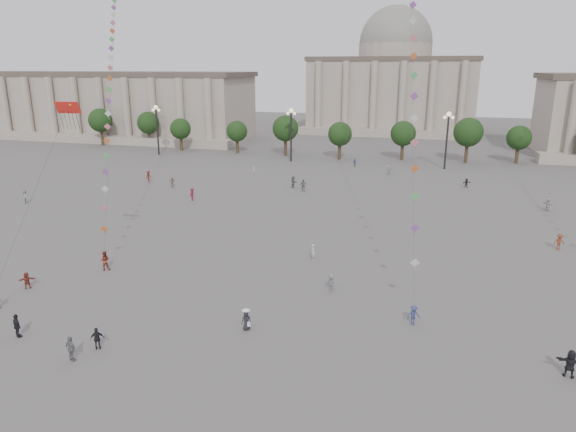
# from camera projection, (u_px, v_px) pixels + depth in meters

# --- Properties ---
(ground) EXTENTS (360.00, 360.00, 0.00)m
(ground) POSITION_uv_depth(u_px,v_px,m) (234.00, 343.00, 35.91)
(ground) COLOR #52504D
(ground) RESTS_ON ground
(hall_west) EXTENTS (84.00, 26.22, 17.20)m
(hall_west) POSITION_uv_depth(u_px,v_px,m) (102.00, 105.00, 139.72)
(hall_west) COLOR #A89B8D
(hall_west) RESTS_ON ground
(hall_central) EXTENTS (48.30, 34.30, 35.50)m
(hall_central) POSITION_uv_depth(u_px,v_px,m) (393.00, 82.00, 151.32)
(hall_central) COLOR #A89B8D
(hall_central) RESTS_ON ground
(tree_row) EXTENTS (137.12, 5.12, 8.00)m
(tree_row) POSITION_uv_depth(u_px,v_px,m) (371.00, 132.00, 106.48)
(tree_row) COLOR #372B1B
(tree_row) RESTS_ON ground
(lamp_post_far_west) EXTENTS (2.00, 0.90, 10.65)m
(lamp_post_far_west) POSITION_uv_depth(u_px,v_px,m) (157.00, 121.00, 110.18)
(lamp_post_far_west) COLOR #262628
(lamp_post_far_west) RESTS_ON ground
(lamp_post_mid_west) EXTENTS (2.00, 0.90, 10.65)m
(lamp_post_mid_west) POSITION_uv_depth(u_px,v_px,m) (291.00, 125.00, 102.41)
(lamp_post_mid_west) COLOR #262628
(lamp_post_mid_west) RESTS_ON ground
(lamp_post_mid_east) EXTENTS (2.00, 0.90, 10.65)m
(lamp_post_mid_east) POSITION_uv_depth(u_px,v_px,m) (448.00, 130.00, 94.65)
(lamp_post_mid_east) COLOR #262628
(lamp_post_mid_east) RESTS_ON ground
(person_crowd_0) EXTENTS (0.87, 0.88, 1.48)m
(person_crowd_0) POSITION_uv_depth(u_px,v_px,m) (355.00, 163.00, 98.98)
(person_crowd_0) COLOR #384F7F
(person_crowd_0) RESTS_ON ground
(person_crowd_1) EXTENTS (0.99, 1.10, 1.88)m
(person_crowd_1) POSITION_uv_depth(u_px,v_px,m) (26.00, 196.00, 72.49)
(person_crowd_1) COLOR #B6B6B1
(person_crowd_1) RESTS_ON ground
(person_crowd_2) EXTENTS (0.85, 1.32, 1.93)m
(person_crowd_2) POSITION_uv_depth(u_px,v_px,m) (149.00, 176.00, 85.64)
(person_crowd_2) COLOR maroon
(person_crowd_2) RESTS_ON ground
(person_crowd_3) EXTENTS (1.78, 1.01, 1.83)m
(person_crowd_3) POSITION_uv_depth(u_px,v_px,m) (570.00, 364.00, 31.81)
(person_crowd_3) COLOR black
(person_crowd_3) RESTS_ON ground
(person_crowd_4) EXTENTS (1.59, 1.31, 1.71)m
(person_crowd_4) POSITION_uv_depth(u_px,v_px,m) (389.00, 170.00, 91.16)
(person_crowd_4) COLOR #BBBAB6
(person_crowd_4) RESTS_ON ground
(person_crowd_6) EXTENTS (1.23, 0.97, 1.67)m
(person_crowd_6) POSITION_uv_depth(u_px,v_px,m) (331.00, 283.00, 43.82)
(person_crowd_6) COLOR slate
(person_crowd_6) RESTS_ON ground
(person_crowd_7) EXTENTS (1.50, 1.60, 1.80)m
(person_crowd_7) POSITION_uv_depth(u_px,v_px,m) (548.00, 204.00, 68.50)
(person_crowd_7) COLOR #B5B4B0
(person_crowd_7) RESTS_ON ground
(person_crowd_8) EXTENTS (1.27, 0.94, 1.76)m
(person_crowd_8) POSITION_uv_depth(u_px,v_px,m) (559.00, 242.00, 54.00)
(person_crowd_8) COLOR brown
(person_crowd_8) RESTS_ON ground
(person_crowd_9) EXTENTS (1.44, 1.01, 1.49)m
(person_crowd_9) POSITION_uv_depth(u_px,v_px,m) (466.00, 183.00, 81.69)
(person_crowd_9) COLOR black
(person_crowd_9) RESTS_ON ground
(person_crowd_10) EXTENTS (0.58, 0.69, 1.60)m
(person_crowd_10) POSITION_uv_depth(u_px,v_px,m) (254.00, 170.00, 91.26)
(person_crowd_10) COLOR #B7B6B3
(person_crowd_10) RESTS_ON ground
(person_crowd_12) EXTENTS (1.58, 1.73, 1.92)m
(person_crowd_12) POSITION_uv_depth(u_px,v_px,m) (293.00, 182.00, 81.46)
(person_crowd_12) COLOR #5D5E62
(person_crowd_12) RESTS_ON ground
(person_crowd_13) EXTENTS (0.69, 0.73, 1.68)m
(person_crowd_13) POSITION_uv_depth(u_px,v_px,m) (313.00, 252.00, 51.08)
(person_crowd_13) COLOR beige
(person_crowd_13) RESTS_ON ground
(person_crowd_16) EXTENTS (1.22, 0.84, 1.93)m
(person_crowd_16) POSITION_uv_depth(u_px,v_px,m) (303.00, 186.00, 79.02)
(person_crowd_16) COLOR slate
(person_crowd_16) RESTS_ON ground
(person_crowd_17) EXTENTS (0.79, 1.26, 1.87)m
(person_crowd_17) POSITION_uv_depth(u_px,v_px,m) (193.00, 194.00, 73.81)
(person_crowd_17) COLOR maroon
(person_crowd_17) RESTS_ON ground
(person_crowd_19) EXTENTS (1.04, 0.83, 1.65)m
(person_crowd_19) POSITION_uv_depth(u_px,v_px,m) (172.00, 182.00, 81.79)
(person_crowd_19) COLOR gray
(person_crowd_19) RESTS_ON ground
(tourist_1) EXTENTS (1.13, 0.84, 1.79)m
(tourist_1) POSITION_uv_depth(u_px,v_px,m) (17.00, 326.00, 36.49)
(tourist_1) COLOR black
(tourist_1) RESTS_ON ground
(tourist_2) EXTENTS (1.38, 1.19, 1.50)m
(tourist_2) POSITION_uv_depth(u_px,v_px,m) (27.00, 280.00, 44.58)
(tourist_2) COLOR maroon
(tourist_2) RESTS_ON ground
(tourist_3) EXTENTS (1.12, 0.73, 1.77)m
(tourist_3) POSITION_uv_depth(u_px,v_px,m) (71.00, 349.00, 33.56)
(tourist_3) COLOR slate
(tourist_3) RESTS_ON ground
(tourist_4) EXTENTS (1.01, 0.81, 1.60)m
(tourist_4) POSITION_uv_depth(u_px,v_px,m) (97.00, 339.00, 34.98)
(tourist_4) COLOR black
(tourist_4) RESTS_ON ground
(kite_flyer_0) EXTENTS (1.11, 0.99, 1.88)m
(kite_flyer_0) POSITION_uv_depth(u_px,v_px,m) (105.00, 260.00, 48.63)
(kite_flyer_0) COLOR maroon
(kite_flyer_0) RESTS_ON ground
(kite_flyer_1) EXTENTS (1.17, 0.97, 1.57)m
(kite_flyer_1) POSITION_uv_depth(u_px,v_px,m) (414.00, 315.00, 38.28)
(kite_flyer_1) COLOR navy
(kite_flyer_1) RESTS_ON ground
(hat_person) EXTENTS (0.86, 0.80, 1.69)m
(hat_person) POSITION_uv_depth(u_px,v_px,m) (246.00, 320.00, 37.56)
(hat_person) COLOR black
(hat_person) RESTS_ON ground
(dragon_kite) EXTENTS (2.27, 4.50, 16.11)m
(dragon_kite) POSITION_uv_depth(u_px,v_px,m) (68.00, 117.00, 44.01)
(dragon_kite) COLOR red
(dragon_kite) RESTS_ON ground
(kite_train_west) EXTENTS (22.64, 41.07, 59.33)m
(kite_train_west) POSITION_uv_depth(u_px,v_px,m) (112.00, 49.00, 66.28)
(kite_train_west) COLOR #3F3F3F
(kite_train_west) RESTS_ON ground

